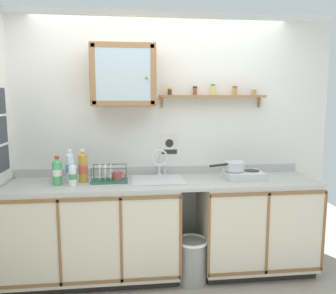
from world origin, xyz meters
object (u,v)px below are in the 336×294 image
object	(u,v)px
warning_sign	(169,146)
trash_bin	(192,260)
sink	(158,183)
bottle_water_blue_0	(58,170)
saucepan	(234,166)
bottle_juice_amber_2	(83,167)
bottle_opaque_white_4	(73,175)
mug	(118,176)
dish_rack	(108,177)
bottle_soda_green_3	(57,172)
wall_cabinet	(124,76)
bottle_water_clear_1	(70,167)
hot_plate_stove	(244,175)

from	to	relation	value
warning_sign	trash_bin	size ratio (longest dim) A/B	0.60
sink	bottle_water_blue_0	distance (m)	0.95
sink	saucepan	bearing A→B (deg)	-2.28
bottle_juice_amber_2	bottle_opaque_white_4	bearing A→B (deg)	-120.37
mug	warning_sign	xyz separation A→B (m)	(0.52, 0.25, 0.24)
bottle_opaque_white_4	dish_rack	size ratio (longest dim) A/B	0.66
saucepan	mug	world-z (taller)	saucepan
bottle_soda_green_3	mug	size ratio (longest dim) A/B	2.09
dish_rack	wall_cabinet	bearing A→B (deg)	35.26
bottle_water_blue_0	trash_bin	size ratio (longest dim) A/B	0.56
sink	saucepan	world-z (taller)	sink
bottle_water_blue_0	bottle_juice_amber_2	bearing A→B (deg)	-10.45
bottle_juice_amber_2	bottle_opaque_white_4	world-z (taller)	bottle_juice_amber_2
bottle_water_clear_1	wall_cabinet	bearing A→B (deg)	13.25
dish_rack	hot_plate_stove	bearing A→B (deg)	-1.74
bottle_juice_amber_2	bottle_opaque_white_4	xyz separation A→B (m)	(-0.08, -0.13, -0.04)
sink	bottle_opaque_white_4	world-z (taller)	sink
mug	bottle_juice_amber_2	bearing A→B (deg)	-177.00
saucepan	dish_rack	world-z (taller)	same
bottle_juice_amber_2	bottle_water_clear_1	bearing A→B (deg)	-177.03
sink	bottle_opaque_white_4	bearing A→B (deg)	-170.04
hot_plate_stove	dish_rack	size ratio (longest dim) A/B	1.07
bottle_soda_green_3	trash_bin	bearing A→B (deg)	-6.25
sink	bottle_juice_amber_2	size ratio (longest dim) A/B	1.56
bottle_opaque_white_4	dish_rack	bearing A→B (deg)	22.91
saucepan	bottle_water_blue_0	world-z (taller)	bottle_water_blue_0
saucepan	hot_plate_stove	bearing A→B (deg)	-11.36
bottle_opaque_white_4	trash_bin	distance (m)	1.35
saucepan	trash_bin	world-z (taller)	saucepan
bottle_water_blue_0	mug	bearing A→B (deg)	-2.82
sink	dish_rack	world-z (taller)	sink
bottle_opaque_white_4	bottle_water_clear_1	bearing A→B (deg)	108.16
saucepan	trash_bin	distance (m)	0.98
saucepan	warning_sign	bearing A→B (deg)	154.48
bottle_soda_green_3	trash_bin	world-z (taller)	bottle_soda_green_3
bottle_water_blue_0	bottle_soda_green_3	bearing A→B (deg)	-81.17
hot_plate_stove	wall_cabinet	distance (m)	1.50
bottle_juice_amber_2	warning_sign	xyz separation A→B (m)	(0.84, 0.27, 0.15)
bottle_opaque_white_4	trash_bin	size ratio (longest dim) A/B	0.53
wall_cabinet	saucepan	bearing A→B (deg)	-7.23
sink	mug	world-z (taller)	sink
sink	bottle_water_blue_0	world-z (taller)	sink
warning_sign	bottle_soda_green_3	bearing A→B (deg)	-162.10
hot_plate_stove	bottle_opaque_white_4	distance (m)	1.61
dish_rack	warning_sign	world-z (taller)	warning_sign
mug	warning_sign	distance (m)	0.63
dish_rack	warning_sign	size ratio (longest dim) A/B	1.32
saucepan	bottle_water_blue_0	bearing A→B (deg)	177.77
bottle_soda_green_3	saucepan	bearing A→B (deg)	1.84
bottle_soda_green_3	mug	bearing A→B (deg)	9.75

